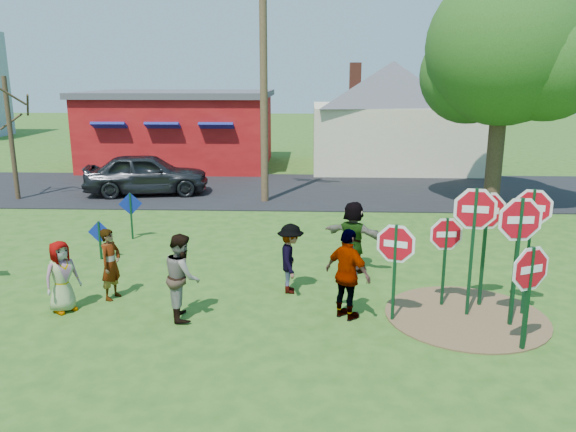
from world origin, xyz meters
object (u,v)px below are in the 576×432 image
at_px(stop_sign_d, 486,220).
at_px(utility_pole, 264,73).
at_px(stop_sign_c, 531,223).
at_px(person_b, 111,264).
at_px(suv, 147,174).
at_px(leafy_tree, 508,56).
at_px(stop_sign_a, 395,252).
at_px(person_a, 62,277).
at_px(stop_sign_b, 474,220).

bearing_deg(stop_sign_d, utility_pole, 114.58).
distance_m(stop_sign_c, utility_pole, 12.16).
bearing_deg(utility_pole, stop_sign_c, -59.29).
bearing_deg(person_b, suv, 28.81).
relative_size(stop_sign_d, suv, 0.53).
xyz_separation_m(stop_sign_d, leafy_tree, (3.13, 9.05, 3.48)).
distance_m(stop_sign_a, leafy_tree, 11.75).
xyz_separation_m(stop_sign_c, stop_sign_d, (-0.74, 0.41, -0.07)).
xyz_separation_m(stop_sign_c, utility_pole, (-6.04, 10.16, 2.86)).
xyz_separation_m(stop_sign_a, person_a, (-6.66, 0.19, -0.68)).
height_order(stop_sign_a, stop_sign_d, stop_sign_d).
height_order(stop_sign_b, leafy_tree, leafy_tree).
bearing_deg(utility_pole, suv, 167.38).
relative_size(stop_sign_b, suv, 0.57).
relative_size(stop_sign_b, stop_sign_d, 1.07).
relative_size(stop_sign_b, stop_sign_c, 1.02).
distance_m(stop_sign_d, person_b, 7.89).
height_order(stop_sign_d, utility_pole, utility_pole).
xyz_separation_m(utility_pole, leafy_tree, (8.43, -0.70, 0.56)).
relative_size(stop_sign_c, leafy_tree, 0.33).
relative_size(person_b, utility_pole, 0.17).
distance_m(stop_sign_b, person_b, 7.55).
bearing_deg(stop_sign_b, person_a, -169.49).
distance_m(stop_sign_c, stop_sign_d, 0.84).
relative_size(stop_sign_a, suv, 0.43).
bearing_deg(stop_sign_d, stop_sign_b, -131.64).
xyz_separation_m(stop_sign_b, person_b, (-7.43, 0.60, -1.21)).
height_order(stop_sign_c, person_a, stop_sign_c).
bearing_deg(utility_pole, stop_sign_d, -61.47).
distance_m(stop_sign_c, leafy_tree, 10.34).
relative_size(stop_sign_b, person_a, 1.85).
height_order(stop_sign_b, person_a, stop_sign_b).
bearing_deg(person_b, stop_sign_d, -74.07).
height_order(stop_sign_b, stop_sign_c, stop_sign_b).
bearing_deg(stop_sign_c, stop_sign_a, -154.23).
relative_size(suv, leafy_tree, 0.58).
xyz_separation_m(stop_sign_b, person_a, (-8.19, -0.11, -1.24)).
bearing_deg(utility_pole, person_b, -104.61).
xyz_separation_m(stop_sign_b, stop_sign_c, (1.13, 0.09, -0.07)).
height_order(person_b, leafy_tree, leafy_tree).
relative_size(suv, utility_pole, 0.53).
distance_m(stop_sign_d, utility_pole, 11.48).
distance_m(person_a, person_b, 1.04).
height_order(stop_sign_c, utility_pole, utility_pole).
xyz_separation_m(person_b, utility_pole, (2.52, 9.66, 4.00)).
bearing_deg(utility_pole, stop_sign_a, -72.25).
height_order(person_a, utility_pole, utility_pole).
bearing_deg(person_b, person_a, 149.82).
relative_size(stop_sign_d, leafy_tree, 0.31).
xyz_separation_m(stop_sign_b, leafy_tree, (3.52, 9.56, 3.35)).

